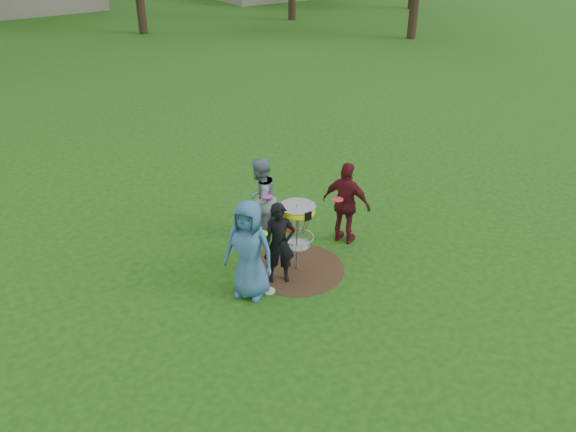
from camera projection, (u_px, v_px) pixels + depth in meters
ground at (297, 269)px, 10.60m from camera, size 100.00×100.00×0.00m
dirt_patch at (297, 268)px, 10.60m from camera, size 1.80×1.80×0.01m
player_blue at (249, 250)px, 9.48m from camera, size 0.99×1.06×1.82m
player_black at (279, 244)px, 9.91m from camera, size 0.67×0.58×1.55m
player_grey at (260, 200)px, 11.19m from camera, size 1.03×0.92×1.74m
player_maroon at (346, 204)px, 11.07m from camera, size 0.82×1.09×1.72m
disc_on_grass at (269, 291)px, 9.97m from camera, size 0.22×0.22×0.02m
disc_golf_basket at (297, 222)px, 10.11m from camera, size 0.66×0.67×1.38m
held_discs at (290, 214)px, 10.31m from camera, size 2.17×1.44×0.18m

